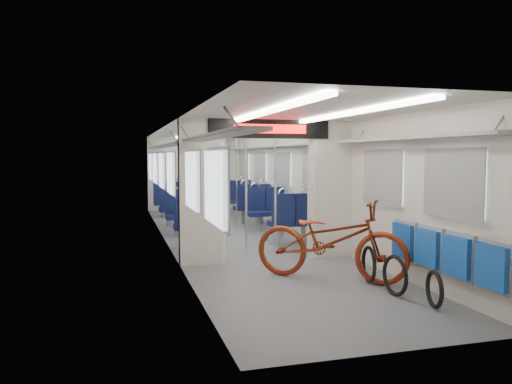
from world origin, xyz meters
TOP-DOWN VIEW (x-y plane):
  - carriage at (0.00, -0.27)m, footprint 12.00×12.02m
  - bicycle at (0.45, -3.49)m, footprint 2.14×1.91m
  - flip_bench at (1.35, -4.72)m, footprint 0.12×2.13m
  - bike_hoop_a at (1.05, -4.99)m, footprint 0.14×0.44m
  - bike_hoop_b at (0.89, -4.43)m, footprint 0.08×0.51m
  - bike_hoop_c at (0.90, -3.76)m, footprint 0.13×0.51m
  - seat_bay_near_left at (-0.93, 0.22)m, footprint 0.88×1.92m
  - seat_bay_near_right at (0.93, 0.27)m, footprint 0.92×2.10m
  - seat_bay_far_left at (-0.94, 3.44)m, footprint 0.91×2.08m
  - seat_bay_far_right at (0.93, 3.27)m, footprint 0.93×2.15m
  - stanchion_near_left at (-0.23, -1.48)m, footprint 0.04×0.04m
  - stanchion_near_right at (0.24, -1.64)m, footprint 0.04×0.04m
  - stanchion_far_left at (-0.29, 1.91)m, footprint 0.04×0.04m
  - stanchion_far_right at (0.37, 1.77)m, footprint 0.04×0.04m

SIDE VIEW (x-z plane):
  - bike_hoop_a at x=1.05m, z-range -0.03..0.41m
  - bike_hoop_c at x=0.90m, z-range -0.03..0.48m
  - bike_hoop_b at x=0.89m, z-range -0.03..0.49m
  - seat_bay_near_left at x=-0.93m, z-range 0.00..1.05m
  - seat_bay_far_left at x=-0.94m, z-range -0.01..1.10m
  - seat_bay_near_right at x=0.93m, z-range -0.01..1.10m
  - seat_bay_far_right at x=0.93m, z-range -0.01..1.11m
  - bicycle at x=0.45m, z-range 0.00..1.12m
  - flip_bench at x=1.35m, z-range 0.31..0.85m
  - stanchion_near_left at x=-0.23m, z-range 0.00..2.30m
  - stanchion_near_right at x=0.24m, z-range 0.00..2.30m
  - stanchion_far_left at x=-0.29m, z-range 0.00..2.30m
  - stanchion_far_right at x=0.37m, z-range 0.00..2.30m
  - carriage at x=0.00m, z-range 0.35..2.66m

